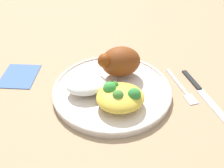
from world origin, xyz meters
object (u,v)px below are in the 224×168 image
(plate, at_px, (112,90))
(roasted_chicken, at_px, (120,61))
(napkin, at_px, (19,76))
(rice_pile, at_px, (87,85))
(mac_cheese_with_broccoli, at_px, (121,96))
(fork, at_px, (182,87))
(knife, at_px, (200,89))

(plate, distance_m, roasted_chicken, 0.07)
(napkin, bearing_deg, roasted_chicken, 166.54)
(rice_pile, bearing_deg, napkin, -33.72)
(plate, height_order, roasted_chicken, roasted_chicken)
(rice_pile, xyz_separation_m, napkin, (0.17, -0.11, -0.03))
(rice_pile, relative_size, mac_cheese_with_broccoli, 0.90)
(roasted_chicken, xyz_separation_m, mac_cheese_with_broccoli, (0.02, 0.11, -0.02))
(fork, xyz_separation_m, knife, (-0.04, 0.01, 0.00))
(rice_pile, bearing_deg, plate, -178.56)
(plate, bearing_deg, fork, 175.42)
(rice_pile, distance_m, mac_cheese_with_broccoli, 0.09)
(plate, height_order, napkin, plate)
(napkin, bearing_deg, rice_pile, 146.28)
(fork, relative_size, napkin, 1.37)
(fork, bearing_deg, knife, 161.53)
(mac_cheese_with_broccoli, relative_size, fork, 0.74)
(plate, xyz_separation_m, napkin, (0.23, -0.11, -0.01))
(roasted_chicken, relative_size, mac_cheese_with_broccoli, 1.02)
(roasted_chicken, bearing_deg, napkin, -13.46)
(plate, xyz_separation_m, roasted_chicken, (-0.03, -0.05, 0.05))
(mac_cheese_with_broccoli, distance_m, knife, 0.21)
(roasted_chicken, height_order, napkin, roasted_chicken)
(knife, bearing_deg, plate, -7.31)
(fork, bearing_deg, napkin, -17.28)
(rice_pile, relative_size, knife, 0.50)
(mac_cheese_with_broccoli, bearing_deg, rice_pile, -40.31)
(rice_pile, xyz_separation_m, knife, (-0.27, 0.03, -0.03))
(mac_cheese_with_broccoli, bearing_deg, roasted_chicken, -100.65)
(mac_cheese_with_broccoli, bearing_deg, plate, -82.27)
(fork, bearing_deg, rice_pile, -3.05)
(roasted_chicken, bearing_deg, rice_pile, 30.29)
(knife, xyz_separation_m, napkin, (0.44, -0.14, -0.00))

